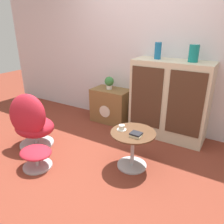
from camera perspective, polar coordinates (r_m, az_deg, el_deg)
The scene contains 12 objects.
ground_plane at distance 2.86m, azimuth -4.46°, elevation -13.55°, with size 12.00×12.00×0.00m, color brown.
wall_back at distance 3.65m, azimuth 9.22°, elevation 16.15°, with size 6.40×0.06×2.60m.
sideboard at distance 3.39m, azimuth 14.74°, elevation 2.97°, with size 1.13×0.47×1.18m.
tv_console at distance 3.92m, azimuth -0.29°, elevation 1.75°, with size 0.66×0.42×0.60m.
egg_chair at distance 3.26m, azimuth -20.37°, elevation -2.41°, with size 0.67×0.63×0.82m.
ottoman at distance 2.88m, azimuth -19.21°, elevation -10.49°, with size 0.41×0.36×0.25m.
coffee_table at distance 2.68m, azimuth 5.42°, elevation -8.53°, with size 0.54×0.54×0.48m.
vase_leftmost at distance 3.32m, azimuth 11.90°, elevation 15.40°, with size 0.10×0.10×0.24m.
vase_inner_left at distance 3.18m, azimuth 20.58°, elevation 14.15°, with size 0.13×0.13×0.23m.
potted_plant at distance 3.81m, azimuth -0.72°, elevation 7.80°, with size 0.16×0.16×0.22m.
teacup at distance 2.63m, azimuth 2.55°, elevation -4.15°, with size 0.12×0.12×0.06m.
book_stack at distance 2.50m, azimuth 6.31°, elevation -5.91°, with size 0.13×0.12×0.04m.
Camera 1 is at (1.39, -1.86, 1.67)m, focal length 35.00 mm.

